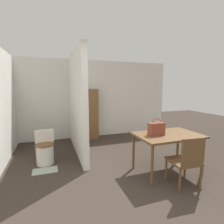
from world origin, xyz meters
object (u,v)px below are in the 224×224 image
at_px(toilet, 45,149).
at_px(wooden_cabinet, 89,114).
at_px(wooden_chair, 187,160).
at_px(dining_table, 168,138).
at_px(handbag, 156,129).

height_order(toilet, wooden_cabinet, wooden_cabinet).
bearing_deg(wooden_chair, dining_table, 91.73).
distance_m(dining_table, wooden_chair, 0.58).
bearing_deg(toilet, wooden_cabinet, 48.52).
relative_size(dining_table, wooden_cabinet, 0.76).
xyz_separation_m(dining_table, wooden_chair, (-0.03, -0.55, -0.21)).
height_order(handbag, wooden_cabinet, wooden_cabinet).
bearing_deg(dining_table, toilet, 150.78).
distance_m(wooden_chair, handbag, 0.73).
bearing_deg(dining_table, handbag, 173.94).
height_order(wooden_chair, toilet, wooden_chair).
relative_size(wooden_chair, toilet, 1.28).
bearing_deg(wooden_chair, toilet, 145.57).
relative_size(toilet, handbag, 2.14).
relative_size(wooden_chair, handbag, 2.73).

